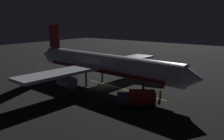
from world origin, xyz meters
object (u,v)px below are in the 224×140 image
at_px(baggage_truck, 138,99).
at_px(ground_crew_worker, 160,93).
at_px(airliner, 102,64).
at_px(traffic_cone_near_left, 133,82).
at_px(traffic_cone_under_wing, 144,89).
at_px(catering_truck, 153,75).
at_px(traffic_cone_far, 153,99).
at_px(traffic_cone_near_right, 142,80).

height_order(baggage_truck, ground_crew_worker, baggage_truck).
bearing_deg(ground_crew_worker, airliner, -91.28).
xyz_separation_m(traffic_cone_near_left, traffic_cone_under_wing, (2.74, 4.32, 0.00)).
relative_size(catering_truck, traffic_cone_far, 11.64).
relative_size(ground_crew_worker, traffic_cone_under_wing, 3.16).
bearing_deg(traffic_cone_near_right, catering_truck, 141.87).
distance_m(traffic_cone_near_left, traffic_cone_far, 10.56).
relative_size(catering_truck, traffic_cone_near_left, 11.64).
distance_m(traffic_cone_near_left, traffic_cone_under_wing, 5.12).
height_order(baggage_truck, traffic_cone_far, baggage_truck).
relative_size(baggage_truck, traffic_cone_near_left, 10.70).
bearing_deg(traffic_cone_near_right, traffic_cone_near_left, -15.65).
bearing_deg(catering_truck, airliner, -33.90).
distance_m(traffic_cone_near_right, traffic_cone_far, 11.87).
distance_m(traffic_cone_under_wing, traffic_cone_far, 5.51).
bearing_deg(airliner, baggage_truck, 64.41).
bearing_deg(traffic_cone_far, traffic_cone_near_left, -129.01).
xyz_separation_m(catering_truck, ground_crew_worker, (9.76, 6.58, -0.37)).
distance_m(ground_crew_worker, traffic_cone_near_left, 10.29).
xyz_separation_m(baggage_truck, ground_crew_worker, (-5.41, 1.05, -0.35)).
bearing_deg(catering_truck, traffic_cone_under_wing, 16.32).
distance_m(ground_crew_worker, traffic_cone_near_right, 11.29).
xyz_separation_m(catering_truck, traffic_cone_far, (11.11, 5.99, -1.01)).
height_order(catering_truck, traffic_cone_near_right, catering_truck).
xyz_separation_m(airliner, catering_truck, (-9.47, 6.37, -3.08)).
xyz_separation_m(ground_crew_worker, traffic_cone_near_left, (-5.30, -8.79, -0.64)).
xyz_separation_m(airliner, traffic_cone_under_wing, (-2.27, 8.48, -4.09)).
height_order(baggage_truck, traffic_cone_near_left, baggage_truck).
relative_size(traffic_cone_near_left, traffic_cone_near_right, 1.00).
xyz_separation_m(airliner, traffic_cone_far, (1.63, 12.36, -4.09)).
bearing_deg(baggage_truck, ground_crew_worker, 168.97).
bearing_deg(baggage_truck, traffic_cone_near_right, -152.11).
distance_m(traffic_cone_near_left, traffic_cone_near_right, 2.66).
bearing_deg(ground_crew_worker, baggage_truck, -11.03).
height_order(ground_crew_worker, traffic_cone_near_left, ground_crew_worker).
xyz_separation_m(traffic_cone_near_left, traffic_cone_near_right, (-2.56, 0.72, 0.00)).
bearing_deg(baggage_truck, traffic_cone_far, 173.43).
height_order(catering_truck, ground_crew_worker, catering_truck).
bearing_deg(baggage_truck, catering_truck, -159.98).
xyz_separation_m(traffic_cone_near_left, traffic_cone_far, (6.65, 8.21, 0.00)).
distance_m(baggage_truck, traffic_cone_under_wing, 8.73).
bearing_deg(traffic_cone_near_left, airliner, -39.66).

